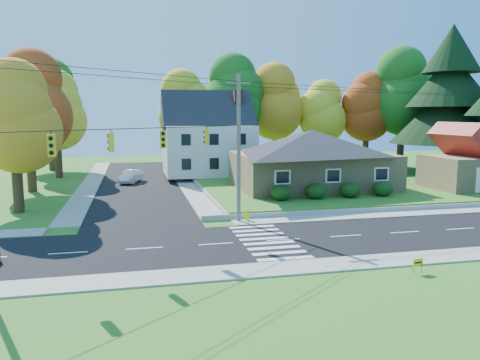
{
  "coord_description": "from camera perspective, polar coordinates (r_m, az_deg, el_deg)",
  "views": [
    {
      "loc": [
        -8.4,
        -25.53,
        7.32
      ],
      "look_at": [
        -0.78,
        8.0,
        2.51
      ],
      "focal_mm": 35.0,
      "sensor_mm": 36.0,
      "label": 1
    }
  ],
  "objects": [
    {
      "name": "fire_hydrant",
      "position": [
        32.34,
        0.86,
        -4.35
      ],
      "size": [
        0.5,
        0.39,
        0.88
      ],
      "color": "yellow",
      "rests_on": "ground"
    },
    {
      "name": "lawn",
      "position": [
        51.7,
        11.78,
        -0.06
      ],
      "size": [
        30.0,
        30.0,
        0.5
      ],
      "primitive_type": "cube",
      "color": "#3D7923",
      "rests_on": "ground"
    },
    {
      "name": "road_main",
      "position": [
        27.85,
        5.26,
        -7.28
      ],
      "size": [
        90.0,
        8.0,
        0.02
      ],
      "primitive_type": "cube",
      "color": "black",
      "rests_on": "ground"
    },
    {
      "name": "tree_west_0",
      "position": [
        38.5,
        -25.92,
        6.93
      ],
      "size": [
        6.16,
        6.16,
        11.47
      ],
      "color": "#3F2A19",
      "rests_on": "ground"
    },
    {
      "name": "conifer_east_a",
      "position": [
        59.3,
        24.19,
        9.28
      ],
      "size": [
        12.8,
        12.8,
        16.96
      ],
      "color": "#3F2A19",
      "rests_on": "lawn"
    },
    {
      "name": "tree_west_3",
      "position": [
        66.4,
        -22.27,
        8.93
      ],
      "size": [
        7.84,
        7.84,
        14.6
      ],
      "color": "#3F2A19",
      "rests_on": "ground"
    },
    {
      "name": "tree_lot_1",
      "position": [
        59.87,
        -0.86,
        10.16
      ],
      "size": [
        7.84,
        7.84,
        14.6
      ],
      "color": "#3F2A19",
      "rests_on": "lawn"
    },
    {
      "name": "tree_west_2",
      "position": [
        58.17,
        -21.52,
        7.9
      ],
      "size": [
        6.72,
        6.72,
        12.51
      ],
      "color": "#3F2A19",
      "rests_on": "ground"
    },
    {
      "name": "road_cross",
      "position": [
        52.04,
        -12.24,
        -0.29
      ],
      "size": [
        8.0,
        44.0,
        0.02
      ],
      "primitive_type": "cube",
      "color": "black",
      "rests_on": "ground"
    },
    {
      "name": "sidewalk_south",
      "position": [
        23.34,
        9.12,
        -10.31
      ],
      "size": [
        90.0,
        2.0,
        0.08
      ],
      "primitive_type": "cube",
      "color": "#9C9A90",
      "rests_on": "ground"
    },
    {
      "name": "tree_lot_5",
      "position": [
        65.38,
        19.26,
        10.11
      ],
      "size": [
        8.4,
        8.4,
        15.64
      ],
      "color": "#3F2A19",
      "rests_on": "lawn"
    },
    {
      "name": "ground",
      "position": [
        27.85,
        5.26,
        -7.3
      ],
      "size": [
        120.0,
        120.0,
        0.0
      ],
      "primitive_type": "plane",
      "color": "#3D7923"
    },
    {
      "name": "traffic_infrastructure",
      "position": [
        28.2,
        4.25,
        3.53
      ],
      "size": [
        38.1,
        10.66,
        10.0
      ],
      "color": "#666059",
      "rests_on": "ground"
    },
    {
      "name": "colonial_house",
      "position": [
        54.26,
        -3.86,
        5.06
      ],
      "size": [
        10.4,
        8.4,
        9.6
      ],
      "color": "silver",
      "rests_on": "lawn"
    },
    {
      "name": "white_car",
      "position": [
        51.81,
        -13.11,
        0.43
      ],
      "size": [
        2.81,
        4.46,
        1.39
      ],
      "primitive_type": "imported",
      "rotation": [
        0.0,
        0.0,
        -0.35
      ],
      "color": "#ADAEBE",
      "rests_on": "road_cross"
    },
    {
      "name": "garage",
      "position": [
        48.49,
        26.11,
        1.86
      ],
      "size": [
        7.3,
        6.3,
        4.6
      ],
      "color": "tan",
      "rests_on": "lawn"
    },
    {
      "name": "sidewalk_north",
      "position": [
        32.49,
        2.52,
        -4.99
      ],
      "size": [
        90.0,
        2.0,
        0.08
      ],
      "primitive_type": "cube",
      "color": "#9C9A90",
      "rests_on": "ground"
    },
    {
      "name": "tree_lot_4",
      "position": [
        65.07,
        15.22,
        8.56
      ],
      "size": [
        6.72,
        6.72,
        12.51
      ],
      "color": "#3F2A19",
      "rests_on": "lawn"
    },
    {
      "name": "yard_sign",
      "position": [
        23.53,
        20.87,
        -9.41
      ],
      "size": [
        0.56,
        0.12,
        0.7
      ],
      "color": "black",
      "rests_on": "ground"
    },
    {
      "name": "hedge_row",
      "position": [
        39.23,
        11.28,
        -1.25
      ],
      "size": [
        10.7,
        1.7,
        1.27
      ],
      "color": "#163A10",
      "rests_on": "lawn"
    },
    {
      "name": "tree_lot_0",
      "position": [
        59.88,
        -6.75,
        8.86
      ],
      "size": [
        6.72,
        6.72,
        12.51
      ],
      "color": "#3F2A19",
      "rests_on": "lawn"
    },
    {
      "name": "tree_west_1",
      "position": [
        48.5,
        -24.51,
        8.61
      ],
      "size": [
        7.28,
        7.28,
        13.56
      ],
      "color": "#3F2A19",
      "rests_on": "ground"
    },
    {
      "name": "tree_lot_3",
      "position": [
        63.41,
        9.93,
        8.15
      ],
      "size": [
        6.16,
        6.16,
        11.47
      ],
      "color": "#3F2A19",
      "rests_on": "lawn"
    },
    {
      "name": "tree_lot_2",
      "position": [
        62.33,
        4.43,
        9.45
      ],
      "size": [
        7.28,
        7.28,
        13.56
      ],
      "color": "#3F2A19",
      "rests_on": "lawn"
    },
    {
      "name": "ranch_house",
      "position": [
        44.83,
        8.72,
        2.69
      ],
      "size": [
        14.6,
        10.6,
        5.4
      ],
      "color": "tan",
      "rests_on": "lawn"
    }
  ]
}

